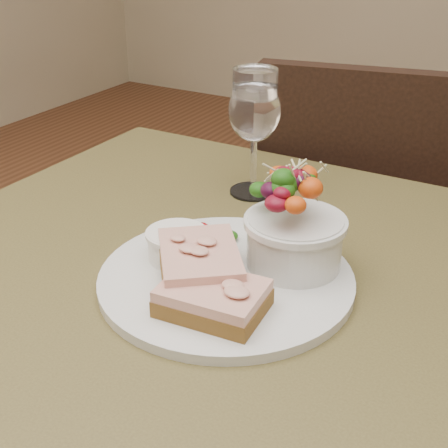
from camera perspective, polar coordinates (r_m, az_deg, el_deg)
The scene contains 9 objects.
cafe_table at distance 0.81m, azimuth -1.67°, elevation -10.46°, with size 0.80×0.80×0.75m.
chair_far at distance 1.50m, azimuth 12.35°, elevation -8.09°, with size 0.49×0.49×0.90m.
dinner_plate at distance 0.72m, azimuth 0.19°, elevation -5.02°, with size 0.30×0.30×0.01m, color silver.
sandwich_front at distance 0.65m, azimuth -1.02°, elevation -6.79°, with size 0.11×0.09×0.03m.
sandwich_back at distance 0.70m, azimuth -2.23°, elevation -3.52°, with size 0.14×0.15×0.03m.
ramekin at distance 0.75m, azimuth -4.33°, elevation -1.79°, with size 0.07×0.07×0.04m.
salad_bowl at distance 0.72m, azimuth 6.57°, elevation 0.39°, with size 0.11×0.11×0.13m.
garnish at distance 0.79m, azimuth -1.20°, elevation -0.81°, with size 0.05×0.04×0.02m.
wine_glass at distance 0.91m, azimuth 2.80°, elevation 9.97°, with size 0.08×0.08×0.18m.
Camera 1 is at (0.34, -0.54, 1.14)m, focal length 50.00 mm.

